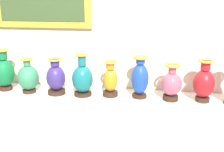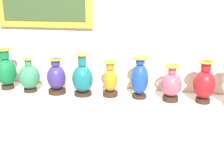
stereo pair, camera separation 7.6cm
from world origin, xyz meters
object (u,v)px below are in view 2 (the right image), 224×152
object	(u,v)px
vase_emerald	(6,71)
vase_teal	(83,78)
vase_indigo	(56,78)
vase_amber	(110,80)
vase_jade	(29,77)
vase_sapphire	(140,78)
vase_rose	(171,85)
vase_crimson	(204,84)

from	to	relation	value
vase_emerald	vase_teal	size ratio (longest dim) A/B	1.01
vase_indigo	vase_amber	bearing A→B (deg)	2.79
vase_jade	vase_sapphire	size ratio (longest dim) A/B	0.86
vase_emerald	vase_jade	bearing A→B (deg)	-7.20
vase_rose	vase_crimson	world-z (taller)	vase_crimson
vase_amber	vase_indigo	bearing A→B (deg)	-177.21
vase_jade	vase_amber	distance (m)	0.73
vase_emerald	vase_jade	xyz separation A→B (m)	(0.24, -0.03, -0.03)
vase_amber	vase_crimson	world-z (taller)	vase_crimson
vase_sapphire	vase_amber	bearing A→B (deg)	-178.92
vase_amber	vase_crimson	size ratio (longest dim) A/B	0.88
vase_jade	vase_amber	world-z (taller)	vase_jade
vase_emerald	vase_indigo	size ratio (longest dim) A/B	1.19
vase_jade	vase_crimson	bearing A→B (deg)	0.89
vase_jade	vase_crimson	distance (m)	1.50
vase_emerald	vase_rose	bearing A→B (deg)	-0.74
vase_indigo	vase_jade	bearing A→B (deg)	-178.79
vase_amber	vase_sapphire	bearing A→B (deg)	1.08
vase_emerald	vase_crimson	bearing A→B (deg)	-0.25
vase_teal	vase_sapphire	distance (m)	0.49
vase_jade	vase_rose	world-z (taller)	vase_jade
vase_indigo	vase_sapphire	world-z (taller)	vase_sapphire
vase_emerald	vase_jade	world-z (taller)	vase_emerald
vase_rose	vase_crimson	distance (m)	0.26
vase_jade	vase_indigo	world-z (taller)	vase_indigo
vase_teal	vase_crimson	size ratio (longest dim) A/B	1.06
vase_rose	vase_teal	bearing A→B (deg)	-179.49
vase_indigo	vase_sapphire	xyz separation A→B (m)	(0.73, 0.03, 0.03)
vase_rose	vase_jade	bearing A→B (deg)	-179.47
vase_jade	vase_teal	world-z (taller)	vase_teal
vase_amber	vase_emerald	bearing A→B (deg)	179.87
vase_sapphire	vase_crimson	bearing A→B (deg)	-1.14
vase_indigo	vase_amber	distance (m)	0.48
vase_amber	vase_crimson	bearing A→B (deg)	-0.41
vase_emerald	vase_rose	world-z (taller)	vase_emerald
vase_amber	vase_rose	size ratio (longest dim) A/B	1.00
vase_indigo	vase_crimson	xyz separation A→B (m)	(1.24, 0.02, 0.02)
vase_jade	vase_emerald	bearing A→B (deg)	172.80
vase_crimson	vase_amber	bearing A→B (deg)	179.59
vase_teal	vase_sapphire	size ratio (longest dim) A/B	1.03
vase_teal	vase_amber	world-z (taller)	vase_teal
vase_indigo	vase_rose	xyz separation A→B (m)	(0.99, 0.01, -0.00)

